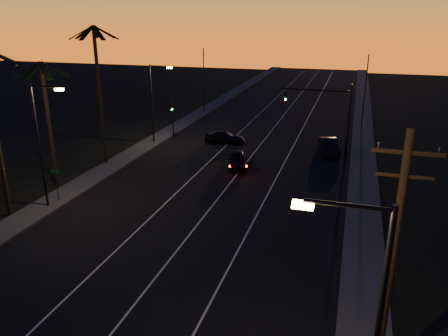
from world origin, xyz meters
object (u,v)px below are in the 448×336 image
(utility_pole, at_px, (392,259))
(lead_car, at_px, (237,160))
(right_car, at_px, (329,146))
(cross_car, at_px, (225,137))
(signal_mast, at_px, (326,106))

(utility_pole, bearing_deg, lead_car, 117.23)
(right_car, distance_m, cross_car, 11.26)
(utility_pole, relative_size, signal_mast, 1.41)
(lead_car, height_order, cross_car, lead_car)
(utility_pole, relative_size, cross_car, 2.12)
(lead_car, bearing_deg, signal_mast, 45.89)
(right_car, height_order, cross_car, right_car)
(cross_car, bearing_deg, lead_car, -65.24)
(signal_mast, height_order, lead_car, signal_mast)
(signal_mast, xyz_separation_m, cross_car, (-10.57, -0.01, -4.13))
(signal_mast, bearing_deg, cross_car, -179.93)
(signal_mast, bearing_deg, utility_pole, -81.53)
(cross_car, bearing_deg, signal_mast, 0.07)
(cross_car, bearing_deg, right_car, -3.21)
(lead_car, distance_m, right_car, 10.34)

